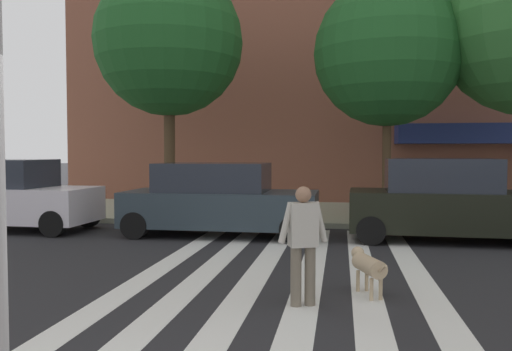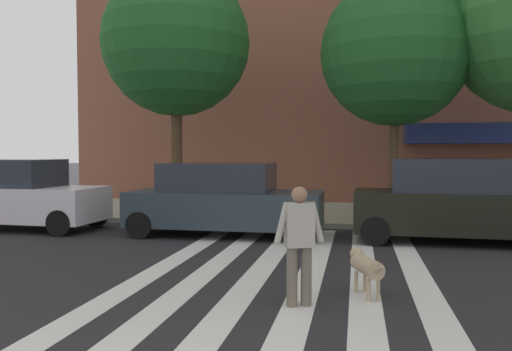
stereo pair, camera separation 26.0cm
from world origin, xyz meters
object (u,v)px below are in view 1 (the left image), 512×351
street_tree_nearest (169,42)px  pedestrian_dog_walker (303,239)px  parked_car_third_in_line (446,202)px  street_tree_middle (388,53)px  dog_on_leash (368,265)px  parked_car_near_curb (6,196)px  parked_car_behind_first (219,200)px

street_tree_nearest → pedestrian_dog_walker: bearing=-60.7°
parked_car_third_in_line → street_tree_middle: 4.91m
pedestrian_dog_walker → dog_on_leash: pedestrian_dog_walker is taller
parked_car_near_curb → dog_on_leash: bearing=-28.1°
parked_car_third_in_line → street_tree_nearest: (-7.71, 2.82, 4.54)m
parked_car_behind_first → dog_on_leash: parked_car_behind_first is taller
parked_car_behind_first → parked_car_third_in_line: size_ratio=1.05×
street_tree_nearest → street_tree_middle: street_tree_nearest is taller
parked_car_third_in_line → street_tree_middle: bearing=113.8°
parked_car_near_curb → parked_car_third_in_line: size_ratio=1.04×
parked_car_third_in_line → street_tree_middle: size_ratio=0.67×
parked_car_near_curb → parked_car_behind_first: size_ratio=0.99×
pedestrian_dog_walker → dog_on_leash: size_ratio=1.53×
street_tree_middle → parked_car_third_in_line: bearing=-66.2°
parked_car_near_curb → street_tree_middle: size_ratio=0.70×
dog_on_leash → street_tree_nearest: bearing=126.0°
street_tree_middle → street_tree_nearest: bearing=178.2°
parked_car_near_curb → dog_on_leash: size_ratio=4.47×
street_tree_middle → dog_on_leash: size_ratio=6.43×
parked_car_behind_first → parked_car_third_in_line: parked_car_third_in_line is taller
parked_car_behind_first → pedestrian_dog_walker: 6.21m
street_tree_nearest → pedestrian_dog_walker: street_tree_nearest is taller
parked_car_third_in_line → pedestrian_dog_walker: (-2.94, -5.67, -0.01)m
parked_car_behind_first → street_tree_nearest: (-2.23, 2.82, 4.58)m
street_tree_nearest → dog_on_leash: (5.66, -7.79, -5.03)m
pedestrian_dog_walker → parked_car_third_in_line: bearing=62.6°
street_tree_nearest → parked_car_behind_first: bearing=-51.7°
parked_car_third_in_line → pedestrian_dog_walker: bearing=-117.4°
parked_car_behind_first → dog_on_leash: 6.05m
parked_car_near_curb → parked_car_third_in_line: (11.37, 0.00, 0.02)m
parked_car_behind_first → parked_car_third_in_line: bearing=0.0°
parked_car_near_curb → parked_car_third_in_line: parked_car_third_in_line is taller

